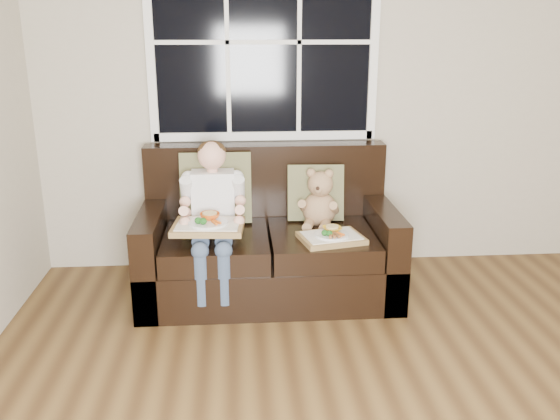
{
  "coord_description": "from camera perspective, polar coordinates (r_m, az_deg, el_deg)",
  "views": [
    {
      "loc": [
        -0.82,
        -1.79,
        1.76
      ],
      "look_at": [
        -0.55,
        1.85,
        0.62
      ],
      "focal_mm": 38.0,
      "sensor_mm": 36.0,
      "label": 1
    }
  ],
  "objects": [
    {
      "name": "teddy_bear",
      "position": [
        4.04,
        3.87,
        0.78
      ],
      "size": [
        0.28,
        0.33,
        0.41
      ],
      "rotation": [
        0.0,
        0.0,
        -0.28
      ],
      "color": "tan",
      "rests_on": "loveseat"
    },
    {
      "name": "pillow_right",
      "position": [
        4.15,
        3.42,
        1.7
      ],
      "size": [
        0.4,
        0.2,
        0.4
      ],
      "rotation": [
        -0.21,
        0.0,
        -0.06
      ],
      "color": "#6B6742",
      "rests_on": "loveseat"
    },
    {
      "name": "window_back",
      "position": [
        4.28,
        -1.62,
        15.85
      ],
      "size": [
        1.62,
        0.04,
        1.37
      ],
      "color": "black",
      "rests_on": "room_walls"
    },
    {
      "name": "room_walls",
      "position": [
        1.97,
        20.7,
        11.44
      ],
      "size": [
        4.52,
        5.02,
        2.71
      ],
      "color": "#C0B59F",
      "rests_on": "ground"
    },
    {
      "name": "tray_right",
      "position": [
        3.78,
        4.97,
        -2.55
      ],
      "size": [
        0.44,
        0.37,
        0.09
      ],
      "rotation": [
        0.0,
        0.0,
        0.22
      ],
      "color": "olive",
      "rests_on": "loveseat"
    },
    {
      "name": "loveseat",
      "position": [
        4.08,
        -1.16,
        -3.52
      ],
      "size": [
        1.7,
        0.92,
        0.96
      ],
      "color": "black",
      "rests_on": "ground"
    },
    {
      "name": "child",
      "position": [
        3.85,
        -6.49,
        0.57
      ],
      "size": [
        0.41,
        0.6,
        0.92
      ],
      "color": "white",
      "rests_on": "loveseat"
    },
    {
      "name": "tray_left",
      "position": [
        3.7,
        -6.92,
        -1.43
      ],
      "size": [
        0.46,
        0.37,
        0.1
      ],
      "rotation": [
        0.0,
        0.0,
        -0.09
      ],
      "color": "olive",
      "rests_on": "child"
    },
    {
      "name": "pillow_left",
      "position": [
        4.1,
        -6.18,
        2.14
      ],
      "size": [
        0.49,
        0.22,
        0.5
      ],
      "rotation": [
        -0.21,
        0.0,
        -0.0
      ],
      "color": "#6B6742",
      "rests_on": "loveseat"
    }
  ]
}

